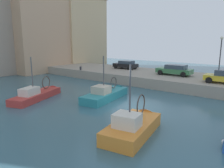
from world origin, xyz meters
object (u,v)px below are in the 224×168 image
(fishing_boat_teal, at_px, (107,97))
(fishing_boat_red, at_px, (39,97))
(parked_car_green, at_px, (175,70))
(quay_streetlamp, at_px, (221,50))
(fishing_boat_orange, at_px, (135,131))
(parked_car_black, at_px, (126,64))
(mooring_bollard_north, at_px, (81,68))

(fishing_boat_teal, relative_size, fishing_boat_red, 0.99)
(parked_car_green, relative_size, quay_streetlamp, 0.92)
(fishing_boat_orange, bearing_deg, fishing_boat_red, 85.56)
(fishing_boat_red, height_order, quay_streetlamp, quay_streetlamp)
(parked_car_black, height_order, quay_streetlamp, quay_streetlamp)
(quay_streetlamp, bearing_deg, fishing_boat_orange, 177.49)
(fishing_boat_teal, height_order, fishing_boat_red, fishing_boat_teal)
(parked_car_green, distance_m, quay_streetlamp, 5.67)
(fishing_boat_teal, xyz_separation_m, mooring_bollard_north, (6.58, 10.72, 1.37))
(parked_car_green, height_order, quay_streetlamp, quay_streetlamp)
(fishing_boat_teal, xyz_separation_m, parked_car_black, (12.22, 6.37, 1.76))
(fishing_boat_orange, bearing_deg, parked_car_black, 36.45)
(fishing_boat_teal, height_order, parked_car_green, fishing_boat_teal)
(parked_car_green, bearing_deg, fishing_boat_red, 152.87)
(parked_car_black, bearing_deg, fishing_boat_teal, -152.47)
(parked_car_black, distance_m, quay_streetlamp, 13.76)
(fishing_boat_orange, distance_m, quay_streetlamp, 17.84)
(parked_car_black, bearing_deg, fishing_boat_red, -176.11)
(fishing_boat_orange, height_order, parked_car_black, fishing_boat_orange)
(fishing_boat_teal, xyz_separation_m, parked_car_green, (10.65, -2.33, 1.79))
(fishing_boat_orange, bearing_deg, quay_streetlamp, -2.51)
(fishing_boat_orange, height_order, fishing_boat_red, fishing_boat_orange)
(fishing_boat_teal, height_order, quay_streetlamp, quay_streetlamp)
(mooring_bollard_north, bearing_deg, fishing_boat_orange, -124.23)
(fishing_boat_red, bearing_deg, fishing_boat_orange, -94.44)
(fishing_boat_teal, xyz_separation_m, quay_streetlamp, (12.23, -7.14, 4.35))
(fishing_boat_red, xyz_separation_m, parked_car_green, (14.80, -7.58, 1.78))
(parked_car_green, distance_m, mooring_bollard_north, 13.67)
(fishing_boat_teal, relative_size, quay_streetlamp, 1.41)
(parked_car_green, bearing_deg, fishing_boat_teal, 167.67)
(fishing_boat_teal, relative_size, parked_car_green, 1.54)
(mooring_bollard_north, distance_m, quay_streetlamp, 18.97)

